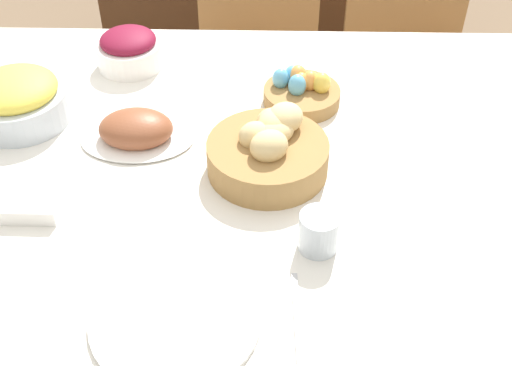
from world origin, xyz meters
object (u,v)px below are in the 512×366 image
Objects in this scene: bread_basket at (269,148)px; butter_dish at (31,208)px; knife at (278,320)px; spoon at (297,320)px; fork at (74,316)px; egg_basket at (301,91)px; pineapple_bowl at (18,99)px; ham_platter at (136,131)px; beet_salad_bowl at (129,49)px; chair_far_center at (256,50)px; dinner_plate at (176,317)px; drinking_cup at (319,232)px; chair_far_right at (410,52)px.

bread_basket is 2.31× the size of butter_dish.
spoon is (0.03, 0.00, 0.00)m from knife.
egg_basket is at bearing 60.12° from fork.
ham_platter is at bearing -14.61° from pineapple_bowl.
knife is (0.36, -0.76, -0.04)m from beet_salad_bowl.
beet_salad_bowl is at bearing -114.85° from chair_far_center.
bread_basket is (0.05, -0.94, 0.32)m from chair_far_center.
beet_salad_bowl is at bearing 132.06° from bread_basket.
knife is at bearing -94.93° from egg_basket.
bread_basket is at bearing -47.94° from beet_salad_bowl.
chair_far_center is 1.35m from dinner_plate.
pineapple_bowl is 0.73m from drinking_cup.
bread_basket is at bearing 112.10° from drinking_cup.
butter_dish is at bearing -161.36° from bread_basket.
knife is at bearing -26.83° from butter_dish.
spoon is at bearing -25.39° from butter_dish.
drinking_cup is (0.09, -0.22, -0.01)m from bread_basket.
beet_salad_bowl is 0.84× the size of fork.
spoon is (0.39, -0.76, -0.04)m from beet_salad_bowl.
beet_salad_bowl is at bearing 125.84° from drinking_cup.
dinner_plate is 2.63× the size of butter_dish.
chair_far_center is at bearing 74.93° from ham_platter.
ham_platter is 1.26× the size of fork.
beet_salad_bowl is 0.31m from pineapple_bowl.
dinner_plate is at bearing -119.37° from chair_far_right.
beet_salad_bowl reaches higher than knife.
spoon is at bearing 1.75° from fork.
fork is (-0.16, 0.00, -0.00)m from dinner_plate.
chair_far_right is at bearing 64.83° from dinner_plate.
chair_far_right is 1.42m from knife.
chair_far_right is at bearing 61.06° from fork.
bread_basket is 1.27× the size of fork.
pineapple_bowl reaches higher than beet_salad_bowl.
chair_far_right is 3.39× the size of dinner_plate.
knife is at bearing 0.00° from dinner_plate.
chair_far_center is at bearing 93.05° from bread_basket.
ham_platter is at bearing -77.92° from beet_salad_bowl.
knife is (0.30, -0.46, -0.02)m from ham_platter.
bread_basket is 0.39m from spoon.
chair_far_right is 4.90× the size of spoon.
chair_far_center is 4.90× the size of spoon.
egg_basket reaches higher than knife.
fork is (-0.38, -0.61, -0.03)m from egg_basket.
dinner_plate is 0.16m from fork.
chair_far_right is 1.04m from beet_salad_bowl.
chair_far_center is 8.92× the size of butter_dish.
chair_far_right is at bearing 34.08° from beet_salad_bowl.
ham_platter is 0.31m from beet_salad_bowl.
beet_salad_bowl is at bearing 115.57° from spoon.
drinking_cup is (0.04, 0.16, 0.03)m from spoon.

